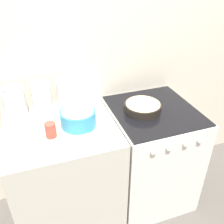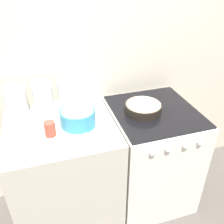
{
  "view_description": "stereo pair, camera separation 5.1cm",
  "coord_description": "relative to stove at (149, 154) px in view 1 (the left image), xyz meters",
  "views": [
    {
      "loc": [
        -0.5,
        -1.08,
        1.86
      ],
      "look_at": [
        -0.0,
        0.34,
        0.94
      ],
      "focal_mm": 40.0,
      "sensor_mm": 36.0,
      "label": 1
    },
    {
      "loc": [
        -0.45,
        -1.09,
        1.86
      ],
      "look_at": [
        -0.0,
        0.34,
        0.94
      ],
      "focal_mm": 40.0,
      "sensor_mm": 36.0,
      "label": 2
    }
  ],
  "objects": [
    {
      "name": "countertop_cabinet",
      "position": [
        -0.71,
        0.0,
        0.0
      ],
      "size": [
        0.75,
        0.68,
        0.89
      ],
      "color": "beige",
      "rests_on": "ground_plane"
    },
    {
      "name": "baking_pan",
      "position": [
        -0.09,
        0.01,
        0.48
      ],
      "size": [
        0.27,
        0.27,
        0.07
      ],
      "color": "black",
      "rests_on": "stove"
    },
    {
      "name": "tin_can",
      "position": [
        -0.78,
        -0.08,
        0.5
      ],
      "size": [
        0.07,
        0.07,
        0.1
      ],
      "color": "#CC3F33",
      "rests_on": "countertop_cabinet"
    },
    {
      "name": "stove",
      "position": [
        0.0,
        0.0,
        0.0
      ],
      "size": [
        0.64,
        0.7,
        0.89
      ],
      "color": "white",
      "rests_on": "ground_plane"
    },
    {
      "name": "measuring_spoon",
      "position": [
        -0.51,
        -0.18,
        0.46
      ],
      "size": [
        0.12,
        0.04,
        0.04
      ],
      "color": "white",
      "rests_on": "countertop_cabinet"
    },
    {
      "name": "storage_jar_middle",
      "position": [
        -0.79,
        0.24,
        0.55
      ],
      "size": [
        0.14,
        0.14,
        0.24
      ],
      "color": "silver",
      "rests_on": "countertop_cabinet"
    },
    {
      "name": "wall_back",
      "position": [
        -0.34,
        0.37,
        0.76
      ],
      "size": [
        4.5,
        0.05,
        2.4
      ],
      "color": "beige",
      "rests_on": "ground_plane"
    },
    {
      "name": "storage_jar_left",
      "position": [
        -0.97,
        0.24,
        0.54
      ],
      "size": [
        0.15,
        0.15,
        0.23
      ],
      "color": "silver",
      "rests_on": "countertop_cabinet"
    },
    {
      "name": "mixing_bowl",
      "position": [
        -0.58,
        -0.02,
        0.51
      ],
      "size": [
        0.24,
        0.24,
        0.28
      ],
      "color": "#338CBF",
      "rests_on": "countertop_cabinet"
    },
    {
      "name": "recipe_page",
      "position": [
        -0.65,
        -0.15,
        0.45
      ],
      "size": [
        0.26,
        0.29,
        0.01
      ],
      "color": "beige",
      "rests_on": "countertop_cabinet"
    },
    {
      "name": "storage_jar_right",
      "position": [
        -0.6,
        0.24,
        0.55
      ],
      "size": [
        0.16,
        0.16,
        0.24
      ],
      "color": "silver",
      "rests_on": "countertop_cabinet"
    }
  ]
}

